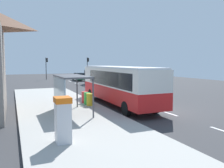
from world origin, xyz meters
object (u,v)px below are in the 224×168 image
object	(u,v)px
sedan_near	(79,77)
recycling_bin_yellow	(90,100)
white_van	(95,77)
bus_shelter	(67,85)
ticket_machine	(63,119)
bus	(118,83)
traffic_light_near_side	(88,65)
traffic_light_far_side	(47,65)
recycling_bin_green	(87,98)
recycling_bin_red	(85,97)

from	to	relation	value
sedan_near	recycling_bin_yellow	xyz separation A→B (m)	(-6.50, -26.80, -0.14)
white_van	bus_shelter	distance (m)	21.04
ticket_machine	recycling_bin_yellow	bearing A→B (deg)	64.45
sedan_near	bus_shelter	bearing A→B (deg)	-106.82
bus	traffic_light_near_side	xyz separation A→B (m)	(7.22, 31.40, 1.24)
bus	white_van	size ratio (longest dim) A/B	2.11
sedan_near	recycling_bin_yellow	world-z (taller)	sedan_near
bus	white_van	xyz separation A→B (m)	(3.91, 17.08, -0.50)
traffic_light_near_side	bus_shelter	bearing A→B (deg)	-109.58
sedan_near	traffic_light_near_side	bearing A→B (deg)	55.58
sedan_near	traffic_light_far_side	world-z (taller)	traffic_light_far_side
white_van	recycling_bin_green	xyz separation A→B (m)	(-6.40, -16.46, -0.69)
white_van	bus_shelter	xyz separation A→B (m)	(-8.61, -19.18, 0.75)
recycling_bin_red	traffic_light_near_side	size ratio (longest dim) A/B	0.21
traffic_light_far_side	recycling_bin_red	bearing A→B (deg)	-92.05
traffic_light_near_side	ticket_machine	bearing A→B (deg)	-108.85
white_van	ticket_machine	bearing A→B (deg)	-112.06
traffic_light_near_side	traffic_light_far_side	xyz separation A→B (m)	(-8.60, 0.80, -0.05)
sedan_near	recycling_bin_green	size ratio (longest dim) A/B	4.65
ticket_machine	recycling_bin_red	world-z (taller)	ticket_machine
recycling_bin_yellow	recycling_bin_red	world-z (taller)	same
bus	bus_shelter	distance (m)	5.16
recycling_bin_green	bus_shelter	xyz separation A→B (m)	(-2.21, -2.72, 1.44)
recycling_bin_red	bus_shelter	world-z (taller)	bus_shelter
traffic_light_near_side	traffic_light_far_side	bearing A→B (deg)	174.68
recycling_bin_red	traffic_light_near_side	world-z (taller)	traffic_light_near_side
ticket_machine	traffic_light_near_side	distance (m)	41.34
bus_shelter	bus	bearing A→B (deg)	24.08
ticket_machine	recycling_bin_green	bearing A→B (deg)	66.36
ticket_machine	bus_shelter	world-z (taller)	bus_shelter
recycling_bin_green	recycling_bin_red	xyz separation A→B (m)	(0.00, 0.70, 0.00)
recycling_bin_green	traffic_light_far_side	size ratio (longest dim) A/B	0.21
recycling_bin_red	traffic_light_far_side	distance (m)	30.99
sedan_near	recycling_bin_green	bearing A→B (deg)	-103.99
recycling_bin_red	traffic_light_near_side	distance (m)	31.70
ticket_machine	recycling_bin_red	distance (m)	9.73
bus	recycling_bin_yellow	distance (m)	2.76
recycling_bin_red	bus_shelter	bearing A→B (deg)	-122.89
white_van	recycling_bin_green	distance (m)	17.67
sedan_near	ticket_machine	bearing A→B (deg)	-106.42
bus_shelter	ticket_machine	bearing A→B (deg)	-104.31
sedan_near	recycling_bin_yellow	bearing A→B (deg)	-103.63
ticket_machine	bus_shelter	xyz separation A→B (m)	(1.42, 5.59, 0.93)
bus	ticket_machine	bearing A→B (deg)	-128.55
white_van	traffic_light_near_side	size ratio (longest dim) A/B	1.13
ticket_machine	traffic_light_far_side	xyz separation A→B (m)	(4.74, 39.88, 1.87)
white_van	traffic_light_near_side	distance (m)	14.79
white_van	traffic_light_near_side	bearing A→B (deg)	77.00
ticket_machine	recycling_bin_green	size ratio (longest dim) A/B	2.04
ticket_machine	recycling_bin_green	world-z (taller)	ticket_machine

